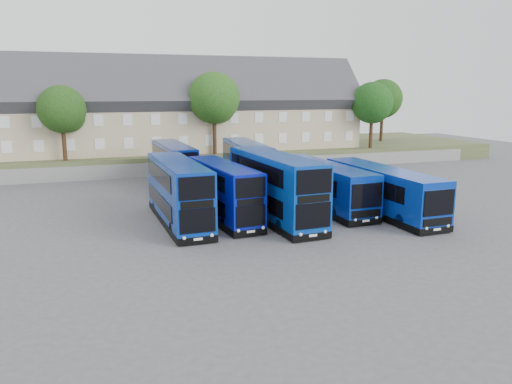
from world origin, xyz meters
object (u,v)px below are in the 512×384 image
at_px(coach_east_a, 322,186).
at_px(tree_west, 63,111).
at_px(dd_front_mid, 223,193).
at_px(tree_mid, 215,100).
at_px(dd_front_left, 178,193).
at_px(tree_far, 383,100).
at_px(tree_east, 373,104).

relative_size(coach_east_a, tree_west, 1.68).
relative_size(dd_front_mid, tree_mid, 1.11).
distance_m(dd_front_left, tree_west, 23.04).
bearing_deg(tree_mid, dd_front_mid, -102.88).
distance_m(dd_front_mid, coach_east_a, 8.58).
height_order(dd_front_mid, tree_far, tree_far).
xyz_separation_m(tree_west, tree_mid, (16.00, 0.50, 1.02)).
bearing_deg(dd_front_mid, coach_east_a, 3.78).
relative_size(tree_east, tree_far, 0.94).
relative_size(dd_front_left, tree_west, 1.44).
bearing_deg(tree_far, tree_mid, -165.96).
bearing_deg(tree_east, tree_mid, 178.57).
relative_size(tree_west, tree_mid, 0.83).
relative_size(dd_front_mid, tree_east, 1.25).
height_order(coach_east_a, tree_east, tree_east).
distance_m(dd_front_left, tree_east, 35.56).
bearing_deg(dd_front_mid, tree_far, 37.11).
xyz_separation_m(coach_east_a, tree_mid, (-3.56, 20.20, 6.36)).
height_order(tree_west, tree_east, tree_east).
relative_size(dd_front_left, coach_east_a, 0.86).
distance_m(dd_front_left, coach_east_a, 11.79).
height_order(tree_mid, tree_east, tree_mid).
relative_size(dd_front_left, tree_mid, 1.20).
bearing_deg(dd_front_left, tree_west, 108.69).
bearing_deg(tree_west, tree_east, 0.00).
xyz_separation_m(coach_east_a, tree_east, (16.44, 19.70, 5.68)).
bearing_deg(tree_east, tree_far, 49.40).
height_order(coach_east_a, tree_west, tree_west).
distance_m(dd_front_mid, tree_mid, 22.90).
distance_m(dd_front_mid, tree_west, 24.30).
relative_size(coach_east_a, tree_mid, 1.40).
bearing_deg(tree_mid, tree_east, -1.43).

